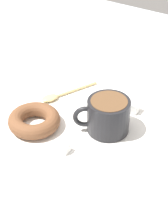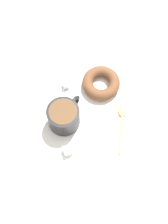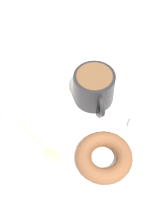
# 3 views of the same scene
# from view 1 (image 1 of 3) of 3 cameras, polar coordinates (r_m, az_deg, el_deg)

# --- Properties ---
(ground_plane) EXTENTS (1.20, 1.20, 0.02)m
(ground_plane) POSITION_cam_1_polar(r_m,az_deg,el_deg) (0.75, -2.07, -1.78)
(ground_plane) COLOR #B2BCC6
(napkin) EXTENTS (0.32, 0.32, 0.00)m
(napkin) POSITION_cam_1_polar(r_m,az_deg,el_deg) (0.73, 0.00, -1.34)
(napkin) COLOR white
(napkin) RESTS_ON ground_plane
(coffee_cup) EXTENTS (0.08, 0.10, 0.07)m
(coffee_cup) POSITION_cam_1_polar(r_m,az_deg,el_deg) (0.69, 3.60, -0.44)
(coffee_cup) COLOR black
(coffee_cup) RESTS_ON napkin
(donut) EXTENTS (0.10, 0.10, 0.03)m
(donut) POSITION_cam_1_polar(r_m,az_deg,el_deg) (0.72, -7.59, -1.25)
(donut) COLOR brown
(donut) RESTS_ON napkin
(spoon) EXTENTS (0.13, 0.07, 0.01)m
(spoon) POSITION_cam_1_polar(r_m,az_deg,el_deg) (0.80, -4.00, 2.55)
(spoon) COLOR #D8B772
(spoon) RESTS_ON napkin
(sugar_cube) EXTENTS (0.02, 0.02, 0.02)m
(sugar_cube) POSITION_cam_1_polar(r_m,az_deg,el_deg) (0.76, 7.61, 0.75)
(sugar_cube) COLOR white
(sugar_cube) RESTS_ON napkin
(sugar_cube_extra) EXTENTS (0.02, 0.02, 0.02)m
(sugar_cube_extra) POSITION_cam_1_polar(r_m,az_deg,el_deg) (0.66, -3.01, -5.45)
(sugar_cube_extra) COLOR white
(sugar_cube_extra) RESTS_ON napkin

